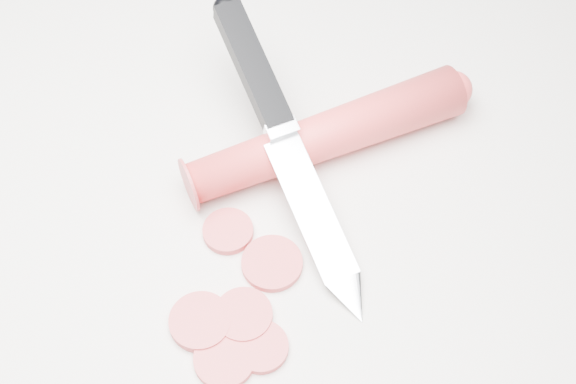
# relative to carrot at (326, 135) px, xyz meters

# --- Properties ---
(ground) EXTENTS (2.40, 2.40, 0.00)m
(ground) POSITION_rel_carrot_xyz_m (-0.01, -0.11, -0.02)
(ground) COLOR silver
(ground) RESTS_ON ground
(carrot) EXTENTS (0.19, 0.14, 0.03)m
(carrot) POSITION_rel_carrot_xyz_m (0.00, 0.00, 0.00)
(carrot) COLOR red
(carrot) RESTS_ON ground
(carrot_slice_0) EXTENTS (0.04, 0.04, 0.01)m
(carrot_slice_0) POSITION_rel_carrot_xyz_m (-0.04, -0.17, -0.02)
(carrot_slice_0) COLOR #C3373B
(carrot_slice_0) RESTS_ON ground
(carrot_slice_1) EXTENTS (0.04, 0.04, 0.01)m
(carrot_slice_1) POSITION_rel_carrot_xyz_m (-0.06, -0.14, -0.02)
(carrot_slice_1) COLOR #C3373B
(carrot_slice_1) RESTS_ON ground
(carrot_slice_2) EXTENTS (0.04, 0.04, 0.01)m
(carrot_slice_2) POSITION_rel_carrot_xyz_m (-0.02, -0.10, -0.02)
(carrot_slice_2) COLOR #C3373B
(carrot_slice_2) RESTS_ON ground
(carrot_slice_5) EXTENTS (0.03, 0.03, 0.01)m
(carrot_slice_5) POSITION_rel_carrot_xyz_m (-0.06, -0.08, -0.02)
(carrot_slice_5) COLOR #C3373B
(carrot_slice_5) RESTS_ON ground
(carrot_slice_6) EXTENTS (0.03, 0.03, 0.01)m
(carrot_slice_6) POSITION_rel_carrot_xyz_m (-0.02, -0.15, -0.02)
(carrot_slice_6) COLOR #C3373B
(carrot_slice_6) RESTS_ON ground
(carrot_slice_7) EXTENTS (0.04, 0.04, 0.01)m
(carrot_slice_7) POSITION_rel_carrot_xyz_m (-0.04, -0.14, -0.02)
(carrot_slice_7) COLOR #C3373B
(carrot_slice_7) RESTS_ON ground
(kitchen_knife) EXTENTS (0.15, 0.22, 0.08)m
(kitchen_knife) POSITION_rel_carrot_xyz_m (-0.02, -0.03, 0.02)
(kitchen_knife) COLOR silver
(kitchen_knife) RESTS_ON ground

